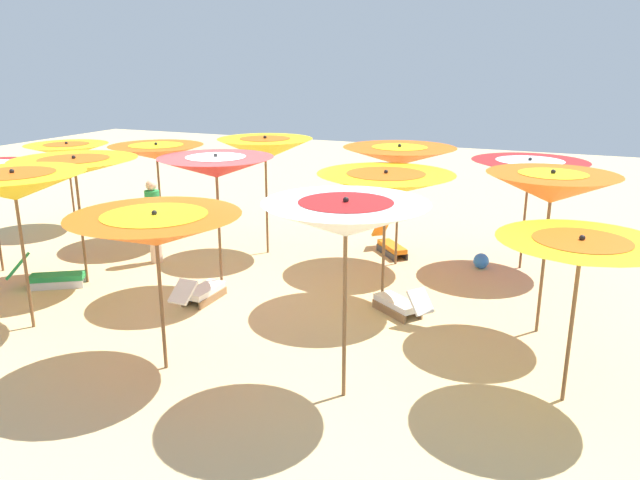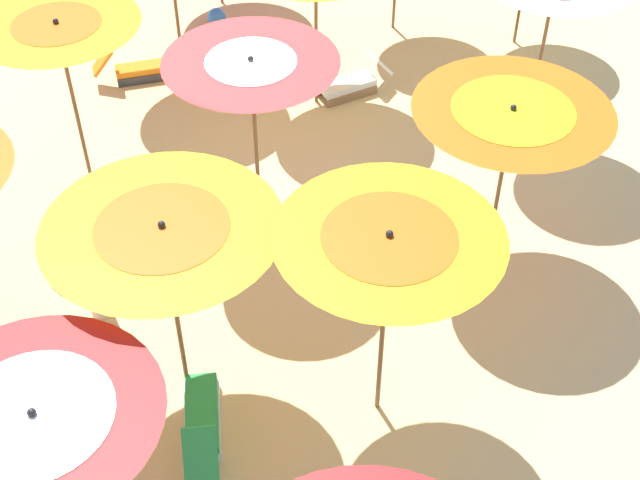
# 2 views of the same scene
# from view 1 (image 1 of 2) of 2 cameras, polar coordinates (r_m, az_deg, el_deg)

# --- Properties ---
(ground) EXTENTS (41.23, 41.23, 0.04)m
(ground) POSITION_cam_1_polar(r_m,az_deg,el_deg) (11.35, -7.84, -5.00)
(ground) COLOR #D1B57F
(beach_umbrella_0) EXTENTS (2.22, 2.22, 2.25)m
(beach_umbrella_0) POSITION_cam_1_polar(r_m,az_deg,el_deg) (12.75, 18.69, 6.25)
(beach_umbrella_0) COLOR brown
(beach_umbrella_0) RESTS_ON ground
(beach_umbrella_1) EXTENTS (2.23, 2.23, 2.48)m
(beach_umbrella_1) POSITION_cam_1_polar(r_m,az_deg,el_deg) (12.39, 7.31, 7.69)
(beach_umbrella_1) COLOR brown
(beach_umbrella_1) RESTS_ON ground
(beach_umbrella_2) EXTENTS (1.99, 1.99, 2.55)m
(beach_umbrella_2) POSITION_cam_1_polar(r_m,az_deg,el_deg) (13.11, -5.06, 8.37)
(beach_umbrella_2) COLOR brown
(beach_umbrella_2) RESTS_ON ground
(beach_umbrella_3) EXTENTS (2.09, 2.09, 2.30)m
(beach_umbrella_3) POSITION_cam_1_polar(r_m,az_deg,el_deg) (14.41, -14.80, 7.84)
(beach_umbrella_3) COLOR brown
(beach_umbrella_3) RESTS_ON ground
(beach_umbrella_4) EXTENTS (1.95, 1.95, 2.15)m
(beach_umbrella_4) POSITION_cam_1_polar(r_m,az_deg,el_deg) (16.36, -22.24, 7.66)
(beach_umbrella_4) COLOR brown
(beach_umbrella_4) RESTS_ON ground
(beach_umbrella_5) EXTENTS (1.90, 1.90, 2.55)m
(beach_umbrella_5) POSITION_cam_1_polar(r_m,az_deg,el_deg) (9.66, 20.53, 4.52)
(beach_umbrella_5) COLOR brown
(beach_umbrella_5) RESTS_ON ground
(beach_umbrella_6) EXTENTS (2.28, 2.28, 2.34)m
(beach_umbrella_6) POSITION_cam_1_polar(r_m,az_deg,el_deg) (10.29, 6.06, 5.12)
(beach_umbrella_6) COLOR brown
(beach_umbrella_6) RESTS_ON ground
(beach_umbrella_7) EXTENTS (2.00, 2.00, 2.53)m
(beach_umbrella_7) POSITION_cam_1_polar(r_m,az_deg,el_deg) (10.87, -9.53, 6.64)
(beach_umbrella_7) COLOR brown
(beach_umbrella_7) RESTS_ON ground
(beach_umbrella_8) EXTENTS (2.23, 2.23, 2.42)m
(beach_umbrella_8) POSITION_cam_1_polar(r_m,az_deg,el_deg) (12.07, -21.64, 6.28)
(beach_umbrella_8) COLOR brown
(beach_umbrella_8) RESTS_ON ground
(beach_umbrella_10) EXTENTS (1.95, 1.95, 2.14)m
(beach_umbrella_10) POSITION_cam_1_polar(r_m,az_deg,el_deg) (7.79, 22.83, -1.07)
(beach_umbrella_10) COLOR brown
(beach_umbrella_10) RESTS_ON ground
(beach_umbrella_11) EXTENTS (1.96, 1.96, 2.56)m
(beach_umbrella_11) POSITION_cam_1_polar(r_m,az_deg,el_deg) (7.19, 2.38, 1.97)
(beach_umbrella_11) COLOR brown
(beach_umbrella_11) RESTS_ON ground
(beach_umbrella_12) EXTENTS (2.23, 2.23, 2.23)m
(beach_umbrella_12) POSITION_cam_1_polar(r_m,az_deg,el_deg) (8.24, -14.89, 0.94)
(beach_umbrella_12) COLOR brown
(beach_umbrella_12) RESTS_ON ground
(beach_umbrella_13) EXTENTS (2.09, 2.09, 2.53)m
(beach_umbrella_13) POSITION_cam_1_polar(r_m,az_deg,el_deg) (10.27, -26.33, 4.47)
(beach_umbrella_13) COLOR brown
(beach_umbrella_13) RESTS_ON ground
(lounger_1) EXTENTS (1.02, 1.31, 0.65)m
(lounger_1) POSITION_cam_1_polar(r_m,az_deg,el_deg) (12.53, -23.54, -3.06)
(lounger_1) COLOR silver
(lounger_1) RESTS_ON ground
(lounger_2) EXTENTS (1.24, 0.39, 0.54)m
(lounger_2) POSITION_cam_1_polar(r_m,az_deg,el_deg) (10.97, -10.92, -4.68)
(lounger_2) COLOR olive
(lounger_2) RESTS_ON ground
(lounger_3) EXTENTS (1.14, 1.07, 0.64)m
(lounger_3) POSITION_cam_1_polar(r_m,az_deg,el_deg) (13.51, 6.46, -0.43)
(lounger_3) COLOR #333338
(lounger_3) RESTS_ON ground
(lounger_4) EXTENTS (0.97, 1.16, 0.58)m
(lounger_4) POSITION_cam_1_polar(r_m,az_deg,el_deg) (10.35, 7.43, -5.82)
(lounger_4) COLOR olive
(lounger_4) RESTS_ON ground
(beachgoer_0) EXTENTS (0.30, 0.30, 1.74)m
(beachgoer_0) POSITION_cam_1_polar(r_m,az_deg,el_deg) (13.12, -15.04, 1.81)
(beachgoer_0) COLOR beige
(beachgoer_0) RESTS_ON ground
(beach_ball) EXTENTS (0.31, 0.31, 0.31)m
(beach_ball) POSITION_cam_1_polar(r_m,az_deg,el_deg) (12.93, 14.60, -1.87)
(beach_ball) COLOR #337FE5
(beach_ball) RESTS_ON ground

